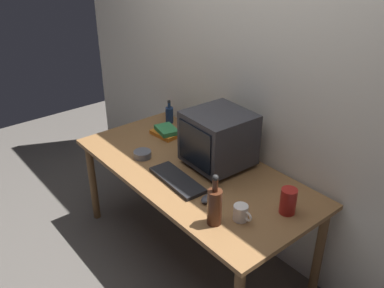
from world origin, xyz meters
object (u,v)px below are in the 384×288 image
(crt_monitor, at_px, (218,139))
(bottle_short, at_px, (169,114))
(book_stack, at_px, (166,132))
(computer_mouse, at_px, (208,199))
(mug, at_px, (241,213))
(bottle_tall, at_px, (215,206))
(cd_spindle, at_px, (142,154))
(metal_canister, at_px, (288,201))
(keyboard, at_px, (177,180))

(crt_monitor, xyz_separation_m, bottle_short, (-0.74, 0.15, -0.12))
(bottle_short, distance_m, book_stack, 0.24)
(computer_mouse, relative_size, mug, 0.83)
(computer_mouse, bearing_deg, book_stack, 146.62)
(bottle_tall, bearing_deg, crt_monitor, 135.81)
(bottle_short, xyz_separation_m, mug, (1.24, -0.45, -0.03))
(bottle_tall, height_order, book_stack, bottle_tall)
(cd_spindle, height_order, metal_canister, metal_canister)
(metal_canister, bearing_deg, keyboard, -155.90)
(crt_monitor, distance_m, metal_canister, 0.63)
(cd_spindle, bearing_deg, bottle_tall, -6.41)
(bottle_tall, height_order, mug, bottle_tall)
(bottle_tall, xyz_separation_m, cd_spindle, (-0.83, 0.09, -0.09))
(bottle_tall, bearing_deg, book_stack, 157.54)
(crt_monitor, height_order, metal_canister, crt_monitor)
(bottle_tall, distance_m, mug, 0.16)
(crt_monitor, bearing_deg, bottle_short, 168.32)
(cd_spindle, bearing_deg, book_stack, 117.40)
(book_stack, height_order, cd_spindle, book_stack)
(mug, bearing_deg, cd_spindle, -177.81)
(mug, distance_m, metal_canister, 0.27)
(bottle_short, bearing_deg, bottle_tall, -26.12)
(book_stack, relative_size, cd_spindle, 1.86)
(bottle_tall, xyz_separation_m, bottle_short, (-1.17, 0.57, -0.04))
(metal_canister, bearing_deg, cd_spindle, -164.73)
(book_stack, bearing_deg, computer_mouse, -20.52)
(mug, bearing_deg, bottle_tall, -119.09)
(bottle_short, relative_size, book_stack, 0.86)
(bottle_short, bearing_deg, crt_monitor, -11.68)
(keyboard, relative_size, cd_spindle, 3.50)
(bottle_short, relative_size, mug, 1.60)
(keyboard, bearing_deg, crt_monitor, 91.85)
(metal_canister, bearing_deg, computer_mouse, -142.73)
(keyboard, xyz_separation_m, book_stack, (-0.56, 0.32, 0.02))
(crt_monitor, distance_m, mug, 0.60)
(keyboard, height_order, mug, mug)
(crt_monitor, bearing_deg, book_stack, -179.16)
(metal_canister, bearing_deg, crt_monitor, 175.49)
(bottle_tall, bearing_deg, cd_spindle, 173.59)
(computer_mouse, relative_size, bottle_short, 0.52)
(cd_spindle, bearing_deg, keyboard, -0.40)
(crt_monitor, distance_m, bottle_tall, 0.61)
(keyboard, xyz_separation_m, bottle_tall, (0.44, -0.09, 0.10))
(mug, bearing_deg, metal_canister, 64.57)
(mug, bearing_deg, crt_monitor, 149.86)
(crt_monitor, bearing_deg, metal_canister, -4.51)
(keyboard, bearing_deg, bottle_short, 149.73)
(crt_monitor, height_order, book_stack, crt_monitor)
(cd_spindle, bearing_deg, computer_mouse, 0.71)
(keyboard, height_order, book_stack, book_stack)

